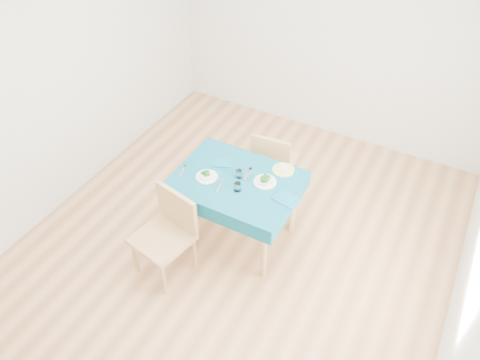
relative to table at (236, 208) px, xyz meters
The scene contains 16 objects.
room_shell 0.98m from the table, 42.94° to the right, with size 4.02×4.52×2.73m.
table is the anchor object (origin of this frame).
chair_near 0.82m from the table, 118.62° to the right, with size 0.47×0.51×1.17m, color tan.
chair_far 0.80m from the table, 86.22° to the left, with size 0.41×0.45×1.02m, color tan.
bowl_near 0.49m from the table, 158.28° to the right, with size 0.20×0.20×0.06m, color white, non-canonical shape.
bowl_far 0.49m from the table, 20.12° to the left, with size 0.21×0.21×0.06m, color white, non-canonical shape.
fork_near 0.64m from the table, 165.20° to the right, with size 0.02×0.17×0.00m, color silver.
knife_near 0.41m from the table, 123.14° to the right, with size 0.02×0.21×0.00m, color silver.
fork_far 0.40m from the table, 63.65° to the left, with size 0.03×0.19×0.00m, color silver.
knife_far 0.66m from the table, ahead, with size 0.02×0.20×0.00m, color silver.
napkin_near 0.47m from the table, 148.09° to the left, with size 0.18×0.13×0.01m, color #0C566D.
napkin_far 0.65m from the table, ahead, with size 0.22×0.15×0.01m, color #0C566D.
tumbler_center 0.42m from the table, 81.29° to the left, with size 0.06×0.06×0.08m, color white.
tumbler_side 0.44m from the table, 56.23° to the right, with size 0.06×0.06×0.08m, color white.
side_plate 0.60m from the table, 44.85° to the left, with size 0.21×0.21×0.01m, color #C0D869.
bread_slice 0.61m from the table, 44.85° to the left, with size 0.09×0.09×0.01m, color beige.
Camera 1 is at (1.47, -2.73, 3.63)m, focal length 35.00 mm.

